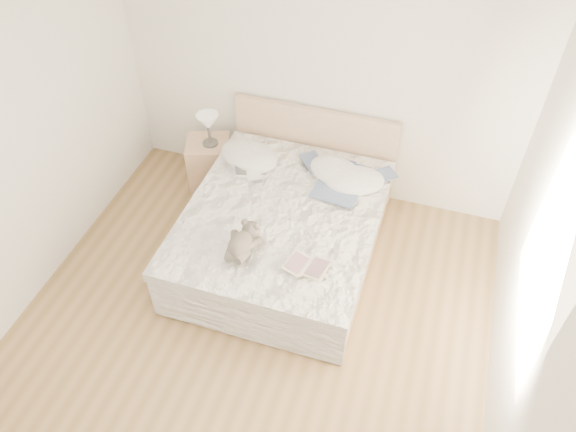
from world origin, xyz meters
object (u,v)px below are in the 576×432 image
at_px(childrens_book, 307,266).
at_px(bed, 285,228).
at_px(photo_book, 247,172).
at_px(nightstand, 210,163).
at_px(table_lamp, 208,123).
at_px(teddy_bear, 241,250).

bearing_deg(childrens_book, bed, 134.12).
height_order(bed, childrens_book, bed).
relative_size(bed, photo_book, 7.61).
bearing_deg(photo_book, nightstand, 120.22).
distance_m(table_lamp, photo_book, 0.71).
distance_m(bed, table_lamp, 1.34).
distance_m(childrens_book, teddy_bear, 0.57).
bearing_deg(childrens_book, nightstand, 150.14).
bearing_deg(table_lamp, bed, -33.41).
relative_size(photo_book, childrens_book, 0.80).
bearing_deg(bed, childrens_book, -58.32).
distance_m(bed, photo_book, 0.65).
xyz_separation_m(table_lamp, childrens_book, (1.44, -1.34, -0.19)).
distance_m(table_lamp, childrens_book, 1.98).
bearing_deg(teddy_bear, nightstand, 126.65).
height_order(table_lamp, teddy_bear, table_lamp).
bearing_deg(photo_book, bed, -58.23).
xyz_separation_m(bed, childrens_book, (0.41, -0.66, 0.32)).
distance_m(bed, nightstand, 1.28).
relative_size(photo_book, teddy_bear, 0.78).
height_order(bed, nightstand, bed).
distance_m(nightstand, teddy_bear, 1.68).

